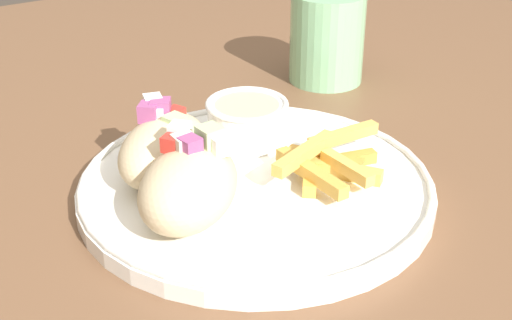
{
  "coord_description": "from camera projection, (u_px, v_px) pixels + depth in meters",
  "views": [
    {
      "loc": [
        -0.27,
        -0.47,
        1.07
      ],
      "look_at": [
        -0.01,
        -0.03,
        0.8
      ],
      "focal_mm": 50.0,
      "sensor_mm": 36.0,
      "label": 1
    }
  ],
  "objects": [
    {
      "name": "fries_pile",
      "position": [
        326.0,
        162.0,
        0.59
      ],
      "size": [
        0.12,
        0.1,
        0.03
      ],
      "color": "gold",
      "rests_on": "plate"
    },
    {
      "name": "sauce_ramekin",
      "position": [
        247.0,
        119.0,
        0.65
      ],
      "size": [
        0.08,
        0.08,
        0.04
      ],
      "color": "white",
      "rests_on": "plate"
    },
    {
      "name": "table",
      "position": [
        241.0,
        247.0,
        0.66
      ],
      "size": [
        1.29,
        1.29,
        0.76
      ],
      "color": "brown",
      "rests_on": "ground_plane"
    },
    {
      "name": "water_glass",
      "position": [
        327.0,
        42.0,
        0.8
      ],
      "size": [
        0.08,
        0.08,
        0.1
      ],
      "color": "#8CCC93",
      "rests_on": "table"
    },
    {
      "name": "pita_sandwich_near",
      "position": [
        189.0,
        185.0,
        0.53
      ],
      "size": [
        0.12,
        0.12,
        0.07
      ],
      "rotation": [
        0.0,
        0.0,
        0.77
      ],
      "color": "beige",
      "rests_on": "plate"
    },
    {
      "name": "plate",
      "position": [
        256.0,
        186.0,
        0.59
      ],
      "size": [
        0.29,
        0.29,
        0.02
      ],
      "color": "white",
      "rests_on": "table"
    },
    {
      "name": "pita_sandwich_far",
      "position": [
        164.0,
        148.0,
        0.58
      ],
      "size": [
        0.12,
        0.12,
        0.06
      ],
      "rotation": [
        0.0,
        0.0,
        0.75
      ],
      "color": "beige",
      "rests_on": "plate"
    }
  ]
}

